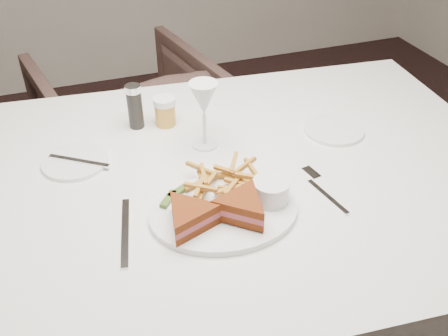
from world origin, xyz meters
TOP-DOWN VIEW (x-y plane):
  - table at (0.28, 0.34)m, footprint 1.56×1.11m
  - chair_far at (0.21, 1.33)m, footprint 0.79×0.76m
  - table_setting at (0.26, 0.29)m, footprint 0.83×0.63m

SIDE VIEW (x-z plane):
  - chair_far at x=0.21m, z-range 0.00..0.70m
  - table at x=0.28m, z-range 0.00..0.75m
  - table_setting at x=0.26m, z-range 0.70..0.88m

